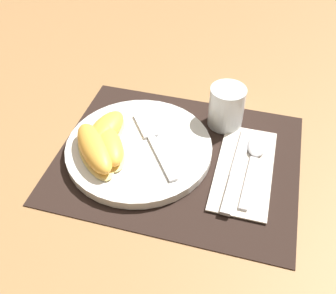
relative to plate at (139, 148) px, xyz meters
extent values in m
plane|color=#A37547|center=(0.07, 0.01, -0.01)|extent=(3.00, 3.00, 0.00)
cube|color=black|center=(0.07, 0.01, -0.01)|extent=(0.43, 0.34, 0.00)
cylinder|color=white|center=(0.00, 0.00, 0.00)|extent=(0.26, 0.26, 0.02)
cylinder|color=silver|center=(0.14, 0.12, 0.03)|extent=(0.07, 0.07, 0.08)
cylinder|color=#F9AD19|center=(0.14, 0.12, 0.01)|extent=(0.05, 0.05, 0.04)
cube|color=silver|center=(0.19, 0.00, -0.01)|extent=(0.10, 0.21, 0.00)
cube|color=silver|center=(0.17, -0.06, 0.00)|extent=(0.02, 0.08, 0.01)
cube|color=silver|center=(0.18, 0.04, 0.00)|extent=(0.02, 0.12, 0.01)
cube|color=silver|center=(0.20, -0.03, 0.00)|extent=(0.02, 0.12, 0.01)
ellipsoid|color=silver|center=(0.20, 0.06, 0.00)|extent=(0.04, 0.06, 0.01)
cube|color=silver|center=(0.05, -0.02, 0.01)|extent=(0.08, 0.10, 0.00)
cube|color=silver|center=(0.00, 0.05, 0.01)|extent=(0.06, 0.07, 0.00)
ellipsoid|color=#F4DB84|center=(-0.06, 0.01, 0.01)|extent=(0.07, 0.12, 0.01)
ellipsoid|color=#F9B242|center=(-0.06, 0.01, 0.02)|extent=(0.06, 0.11, 0.03)
ellipsoid|color=#F4DB84|center=(-0.06, -0.01, 0.01)|extent=(0.04, 0.09, 0.01)
ellipsoid|color=#F9B242|center=(-0.06, -0.01, 0.02)|extent=(0.04, 0.09, 0.03)
ellipsoid|color=#F4DB84|center=(-0.06, -0.04, 0.01)|extent=(0.13, 0.13, 0.01)
ellipsoid|color=#F9B242|center=(-0.06, -0.04, 0.03)|extent=(0.12, 0.13, 0.04)
ellipsoid|color=#F4DB84|center=(-0.04, -0.03, 0.01)|extent=(0.10, 0.12, 0.01)
ellipsoid|color=#F9B242|center=(-0.04, -0.03, 0.02)|extent=(0.10, 0.11, 0.03)
camera|label=1|loc=(0.18, -0.47, 0.50)|focal=42.00mm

